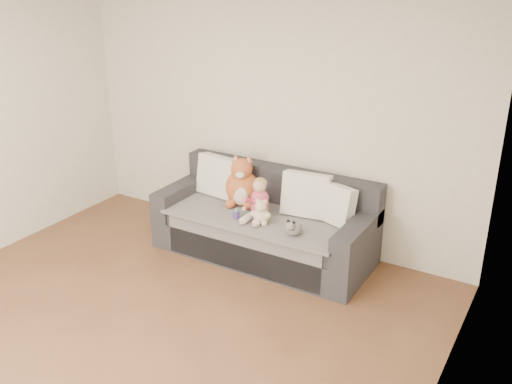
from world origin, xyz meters
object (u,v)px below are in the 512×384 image
at_px(toddler, 259,201).
at_px(sippy_cup, 236,213).
at_px(sofa, 265,226).
at_px(plush_cat, 242,185).
at_px(teddy_bear, 261,214).

xyz_separation_m(toddler, sippy_cup, (-0.16, -0.16, -0.11)).
relative_size(sofa, sippy_cup, 19.97).
distance_m(toddler, plush_cat, 0.36).
xyz_separation_m(plush_cat, teddy_bear, (0.41, -0.32, -0.10)).
bearing_deg(sofa, toddler, -91.31).
relative_size(plush_cat, sippy_cup, 5.06).
bearing_deg(toddler, sofa, 80.09).
distance_m(sofa, plush_cat, 0.48).
distance_m(plush_cat, sippy_cup, 0.40).
distance_m(teddy_bear, sippy_cup, 0.27).
distance_m(plush_cat, teddy_bear, 0.53).
distance_m(sofa, sippy_cup, 0.40).
bearing_deg(plush_cat, sippy_cup, -87.40).
bearing_deg(sippy_cup, sofa, 61.45).
xyz_separation_m(teddy_bear, sippy_cup, (-0.26, -0.02, -0.04)).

